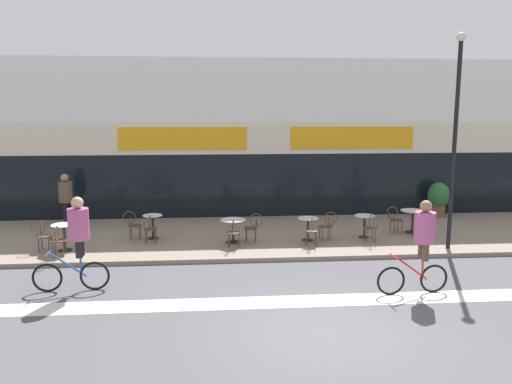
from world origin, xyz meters
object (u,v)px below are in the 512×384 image
object	(u,v)px
bistro_table_4	(364,222)
pedestrian_near_end	(66,195)
cafe_chair_2_near	(233,231)
planter_pot	(439,198)
bistro_table_3	(308,224)
bistro_table_5	(413,216)
cafe_chair_3_near	(312,229)
cafe_chair_1_side	(133,223)
cafe_chair_5_near	(420,222)
cafe_chair_0_near	(58,239)
lamp_post	(455,129)
cafe_chair_2_side	(253,226)
cafe_chair_5_side	(394,218)
cafe_chair_1_near	(150,227)
bistro_table_0	(64,232)
cafe_chair_3_side	(328,224)
cyclist_0	(77,236)
cafe_chair_4_near	(370,226)
cyclist_1	(422,239)
bistro_table_2	(233,226)
cafe_chair_0_side	(42,234)
bistro_table_1	(153,222)

from	to	relation	value
bistro_table_4	pedestrian_near_end	xyz separation A→B (m)	(-9.98, 2.54, 0.58)
cafe_chair_2_near	planter_pot	world-z (taller)	planter_pot
bistro_table_3	bistro_table_5	xyz separation A→B (m)	(3.65, 0.73, 0.03)
cafe_chair_3_near	pedestrian_near_end	world-z (taller)	pedestrian_near_end
bistro_table_5	cafe_chair_1_side	size ratio (longest dim) A/B	0.88
cafe_chair_3_near	cafe_chair_5_near	size ratio (longest dim) A/B	1.00
bistro_table_3	cafe_chair_2_near	size ratio (longest dim) A/B	0.81
cafe_chair_5_near	pedestrian_near_end	size ratio (longest dim) A/B	0.49
bistro_table_4	cafe_chair_0_near	distance (m)	9.20
bistro_table_5	cafe_chair_5_near	bearing A→B (deg)	-89.80
bistro_table_3	cafe_chair_1_side	size ratio (longest dim) A/B	0.81
bistro_table_3	lamp_post	xyz separation A→B (m)	(3.97, -1.22, 2.98)
cafe_chair_2_side	cafe_chair_5_side	size ratio (longest dim) A/B	1.00
cafe_chair_0_near	cafe_chair_1_near	xyz separation A→B (m)	(2.38, 1.18, 0.00)
cafe_chair_0_near	bistro_table_0	bearing A→B (deg)	-4.45
cafe_chair_1_side	pedestrian_near_end	bearing A→B (deg)	142.51
cafe_chair_2_near	cafe_chair_2_side	size ratio (longest dim) A/B	1.00
cafe_chair_3_near	cafe_chair_3_side	distance (m)	0.89
bistro_table_3	bistro_table_0	bearing A→B (deg)	-175.63
cafe_chair_3_side	cafe_chair_1_near	bearing A→B (deg)	-3.42
bistro_table_4	cafe_chair_2_side	bearing A→B (deg)	-175.87
bistro_table_4	planter_pot	distance (m)	4.80
cafe_chair_3_side	cyclist_0	xyz separation A→B (m)	(-6.66, -3.61, 0.68)
cafe_chair_2_side	cafe_chair_2_near	bearing A→B (deg)	52.73
cafe_chair_0_near	cafe_chair_4_near	bearing A→B (deg)	-90.24
lamp_post	cafe_chair_1_side	bearing A→B (deg)	168.90
cafe_chair_4_near	cyclist_0	world-z (taller)	cyclist_0
cafe_chair_5_side	cyclist_1	size ratio (longest dim) A/B	0.42
cyclist_1	pedestrian_near_end	bearing A→B (deg)	-40.11
bistro_table_2	cyclist_0	distance (m)	5.18
cafe_chair_3_near	cafe_chair_3_side	xyz separation A→B (m)	(0.63, 0.63, 0.00)
cafe_chair_0_side	cafe_chair_3_side	distance (m)	8.51
cafe_chair_1_near	cafe_chair_1_side	distance (m)	0.89
cyclist_1	pedestrian_near_end	size ratio (longest dim) A/B	1.18
pedestrian_near_end	cafe_chair_0_near	bearing A→B (deg)	105.80
bistro_table_4	pedestrian_near_end	world-z (taller)	pedestrian_near_end
bistro_table_2	cafe_chair_2_side	xyz separation A→B (m)	(0.62, -0.01, -0.00)
bistro_table_4	cafe_chair_1_side	distance (m)	7.36
cafe_chair_2_near	cafe_chair_2_side	world-z (taller)	same
bistro_table_0	cafe_chair_0_side	size ratio (longest dim) A/B	0.86
cafe_chair_0_near	cafe_chair_1_side	world-z (taller)	same
bistro_table_1	planter_pot	xyz separation A→B (m)	(10.50, 2.53, 0.20)
bistro_table_1	bistro_table_2	distance (m)	2.60
bistro_table_5	cafe_chair_3_near	xyz separation A→B (m)	(-3.66, -1.35, -0.03)
cafe_chair_2_near	lamp_post	distance (m)	7.01
cafe_chair_5_near	pedestrian_near_end	world-z (taller)	pedestrian_near_end
cafe_chair_0_near	cafe_chair_2_near	size ratio (longest dim) A/B	1.00
bistro_table_0	cyclist_0	size ratio (longest dim) A/B	0.35
bistro_table_1	cafe_chair_3_near	distance (m)	5.01
cafe_chair_0_side	cafe_chair_5_side	world-z (taller)	same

